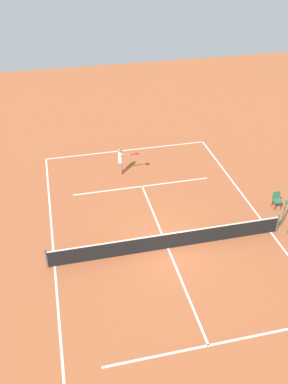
# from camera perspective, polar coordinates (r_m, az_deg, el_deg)

# --- Properties ---
(ground_plane) EXTENTS (60.00, 60.00, 0.00)m
(ground_plane) POSITION_cam_1_polar(r_m,az_deg,el_deg) (21.27, 3.26, -7.60)
(ground_plane) COLOR #AD5933
(court_lines) EXTENTS (11.29, 21.14, 0.01)m
(court_lines) POSITION_cam_1_polar(r_m,az_deg,el_deg) (21.27, 3.26, -7.60)
(court_lines) COLOR white
(court_lines) RESTS_ON ground
(tennis_net) EXTENTS (11.89, 0.10, 1.07)m
(tennis_net) POSITION_cam_1_polar(r_m,az_deg,el_deg) (20.95, 3.31, -6.59)
(tennis_net) COLOR #4C4C51
(tennis_net) RESTS_ON ground
(player_serving) EXTENTS (1.31, 0.57, 1.82)m
(player_serving) POSITION_cam_1_polar(r_m,az_deg,el_deg) (26.44, -3.10, 4.50)
(player_serving) COLOR #9E704C
(player_serving) RESTS_ON ground
(tennis_ball) EXTENTS (0.07, 0.07, 0.07)m
(tennis_ball) POSITION_cam_1_polar(r_m,az_deg,el_deg) (26.01, -5.92, 1.08)
(tennis_ball) COLOR #CCE033
(tennis_ball) RESTS_ON ground
(courtside_chair_mid) EXTENTS (0.44, 0.46, 0.95)m
(courtside_chair_mid) POSITION_cam_1_polar(r_m,az_deg,el_deg) (24.82, 17.53, -0.92)
(courtside_chair_mid) COLOR #262626
(courtside_chair_mid) RESTS_ON ground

